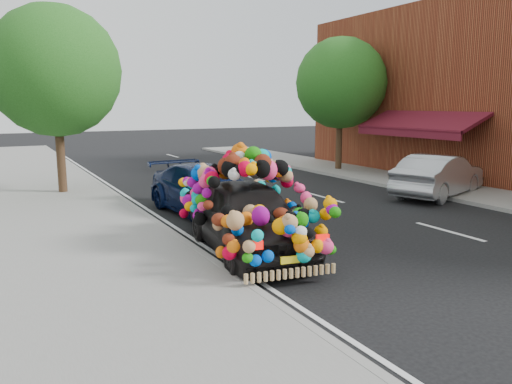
# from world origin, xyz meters

# --- Properties ---
(ground) EXTENTS (100.00, 100.00, 0.00)m
(ground) POSITION_xyz_m (0.00, 0.00, 0.00)
(ground) COLOR black
(ground) RESTS_ON ground
(sidewalk) EXTENTS (4.00, 60.00, 0.12)m
(sidewalk) POSITION_xyz_m (-4.30, 0.00, 0.06)
(sidewalk) COLOR gray
(sidewalk) RESTS_ON ground
(kerb) EXTENTS (0.15, 60.00, 0.13)m
(kerb) POSITION_xyz_m (-2.35, 0.00, 0.07)
(kerb) COLOR gray
(kerb) RESTS_ON ground
(footpath_far) EXTENTS (3.00, 40.00, 0.12)m
(footpath_far) POSITION_xyz_m (8.20, 3.00, 0.06)
(footpath_far) COLOR gray
(footpath_far) RESTS_ON ground
(lane_markings) EXTENTS (6.00, 50.00, 0.01)m
(lane_markings) POSITION_xyz_m (3.60, 0.00, 0.01)
(lane_markings) COLOR silver
(lane_markings) RESTS_ON ground
(tree_near_sidewalk) EXTENTS (4.20, 4.20, 6.13)m
(tree_near_sidewalk) POSITION_xyz_m (-3.80, 9.50, 4.02)
(tree_near_sidewalk) COLOR #332114
(tree_near_sidewalk) RESTS_ON ground
(tree_far_b) EXTENTS (4.00, 4.00, 5.90)m
(tree_far_b) POSITION_xyz_m (8.00, 10.00, 3.89)
(tree_far_b) COLOR #332114
(tree_far_b) RESTS_ON ground
(plush_art_car) EXTENTS (2.74, 4.76, 2.11)m
(plush_art_car) POSITION_xyz_m (-1.36, 0.83, 1.08)
(plush_art_car) COLOR black
(plush_art_car) RESTS_ON ground
(navy_sedan) EXTENTS (2.17, 4.72, 1.34)m
(navy_sedan) POSITION_xyz_m (-0.76, 4.50, 0.67)
(navy_sedan) COLOR #051032
(navy_sedan) RESTS_ON ground
(silver_hatchback) EXTENTS (4.45, 2.76, 1.38)m
(silver_hatchback) POSITION_xyz_m (7.00, 3.40, 0.69)
(silver_hatchback) COLOR #A0A2A6
(silver_hatchback) RESTS_ON ground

